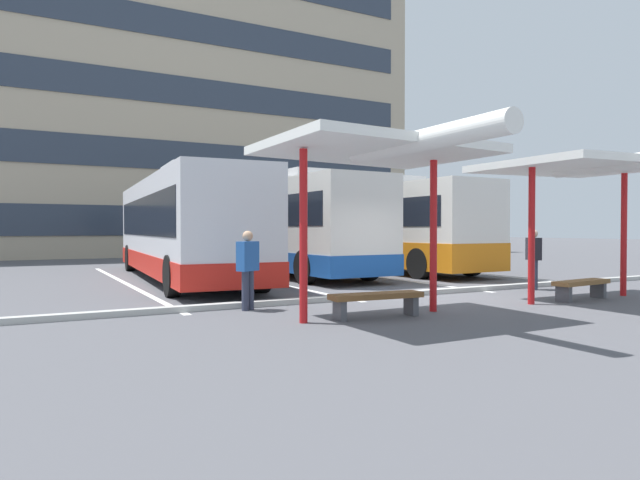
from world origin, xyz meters
The scene contains 16 objects.
ground_plane centered at (0.00, 0.00, 0.00)m, with size 160.00×160.00×0.00m, color #515156.
terminal_building centered at (0.03, 29.32, 9.61)m, with size 32.18×14.39×21.95m.
coach_bus_0 centered at (-4.07, 7.14, 1.63)m, with size 3.22×12.50×3.50m.
coach_bus_1 centered at (-0.26, 7.59, 1.68)m, with size 2.72×10.61×3.58m.
coach_bus_2 centered at (3.75, 8.21, 1.63)m, with size 2.81×12.29×3.57m.
lane_stripe_0 centered at (-5.87, 6.72, 0.00)m, with size 0.16×14.00×0.01m, color white.
lane_stripe_1 centered at (-1.96, 6.72, 0.00)m, with size 0.16×14.00×0.01m, color white.
lane_stripe_2 centered at (1.96, 6.72, 0.00)m, with size 0.16×14.00×0.01m, color white.
lane_stripe_3 centered at (5.87, 6.72, 0.00)m, with size 0.16×14.00×0.01m, color white.
waiting_shelter_0 centered at (-2.93, -2.34, 2.98)m, with size 3.84×4.82×3.21m.
bench_0 centered at (-2.93, -2.18, 0.34)m, with size 1.81×0.56×0.45m.
waiting_shelter_1 centered at (2.60, -2.53, 2.97)m, with size 4.19×5.12×3.19m.
bench_1 centered at (2.60, -2.29, 0.34)m, with size 1.73×0.59×0.45m.
platform_kerb centered at (0.00, 0.17, 0.06)m, with size 44.00×0.24×0.12m, color #ADADA8.
waiting_passenger_0 centered at (3.37, -0.29, 0.91)m, with size 0.37×0.51×1.60m.
waiting_passenger_1 centered at (-4.65, -0.19, 0.90)m, with size 0.51×0.41×1.58m.
Camera 1 is at (-8.61, -10.52, 1.60)m, focal length 31.16 mm.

